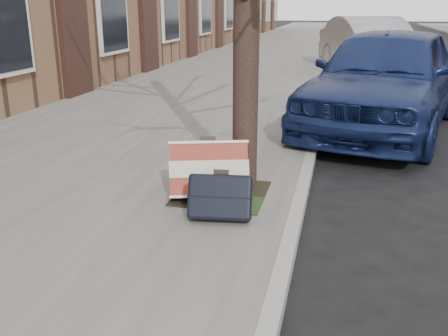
% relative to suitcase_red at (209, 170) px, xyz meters
% --- Properties ---
extents(near_sidewalk, '(5.00, 70.00, 0.12)m').
position_rel_suitcase_red_xyz_m(near_sidewalk, '(-1.61, 13.93, -0.34)').
color(near_sidewalk, gray).
rests_on(near_sidewalk, ground).
extents(dirt_patch, '(0.85, 0.85, 0.02)m').
position_rel_suitcase_red_xyz_m(dirt_patch, '(0.09, 0.13, -0.27)').
color(dirt_patch, black).
rests_on(dirt_patch, near_sidewalk).
extents(suitcase_red, '(0.80, 0.59, 0.56)m').
position_rel_suitcase_red_xyz_m(suitcase_red, '(0.00, 0.00, 0.00)').
color(suitcase_red, maroon).
rests_on(suitcase_red, near_sidewalk).
extents(suitcase_navy, '(0.58, 0.38, 0.42)m').
position_rel_suitcase_red_xyz_m(suitcase_navy, '(0.22, -0.46, -0.07)').
color(suitcase_navy, black).
rests_on(suitcase_navy, near_sidewalk).
extents(car_near_front, '(3.04, 5.03, 1.60)m').
position_rel_suitcase_red_xyz_m(car_near_front, '(1.80, 3.76, 0.40)').
color(car_near_front, navy).
rests_on(car_near_front, ground).
extents(car_near_mid, '(3.09, 5.01, 1.56)m').
position_rel_suitcase_red_xyz_m(car_near_mid, '(1.86, 10.49, 0.38)').
color(car_near_mid, '#999BA1').
rests_on(car_near_mid, ground).
extents(car_near_back, '(2.23, 4.72, 1.30)m').
position_rel_suitcase_red_xyz_m(car_near_back, '(1.80, 20.00, 0.25)').
color(car_near_back, '#3C3C42').
rests_on(car_near_back, ground).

